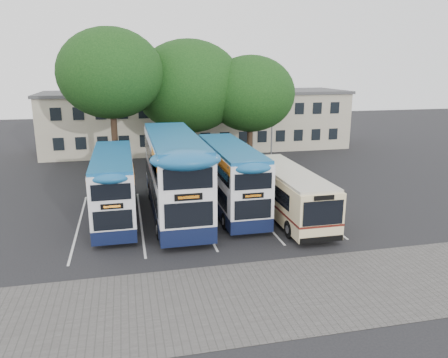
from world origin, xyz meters
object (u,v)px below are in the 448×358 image
Objects in this scene: tree_mid at (189,87)px; tree_right at (251,94)px; bus_dd_mid at (174,171)px; lamp_post at (273,106)px; bus_dd_left at (114,183)px; bus_single at (287,190)px; bus_dd_right at (230,175)px; tree_left at (111,73)px.

tree_right is (5.27, -1.36, -0.62)m from tree_mid.
tree_mid is at bearing 77.55° from bus_dd_mid.
bus_dd_left is (-14.68, -14.34, -2.92)m from lamp_post.
bus_single is (10.11, -1.84, -0.53)m from bus_dd_left.
bus_dd_mid is 3.51m from bus_dd_right.
tree_right is at bearing 68.39° from bus_dd_right.
lamp_post is at bearing 44.32° from bus_dd_left.
tree_left reaches higher than tree_mid.
bus_single is (-1.67, -13.84, -4.80)m from tree_right.
bus_dd_mid reaches higher than bus_dd_right.
tree_left is at bearing -156.04° from tree_mid.
bus_dd_left is at bearing -134.48° from tree_right.
bus_dd_left is 0.97× the size of bus_single.
bus_dd_mid reaches higher than bus_dd_left.
bus_single is (3.60, -15.20, -5.42)m from tree_mid.
bus_dd_left is 0.95× the size of bus_dd_right.
bus_dd_mid is (-8.21, -11.97, -3.73)m from tree_right.
bus_dd_left is at bearing 169.67° from bus_single.
tree_right is (11.80, 1.54, -1.82)m from tree_left.
bus_dd_left is at bearing -89.90° from tree_left.
tree_mid reaches higher than bus_dd_left.
tree_left reaches higher than bus_dd_mid.
bus_dd_right is at bearing -118.11° from lamp_post.
bus_single is at bearing -10.33° from bus_dd_left.
tree_mid is (-8.16, -0.98, 1.97)m from lamp_post.
lamp_post is 20.72m from bus_dd_left.
lamp_post is 17.16m from bus_single.
bus_dd_right is at bearing 147.97° from bus_single.
bus_single is at bearing -76.68° from tree_mid.
tree_left is 1.20× the size of tree_right.
lamp_post is 0.96× the size of bus_dd_left.
lamp_post is 0.77× the size of bus_dd_mid.
bus_single is (6.54, -1.87, -1.07)m from bus_dd_mid.
bus_dd_right is at bearing 0.64° from bus_dd_mid.
lamp_post is 16.42m from bus_dd_right.
bus_dd_right is at bearing -111.61° from tree_right.
tree_mid reaches higher than lamp_post.
tree_left is 12.34m from bus_dd_mid.
lamp_post is at bearing 38.89° from tree_right.
tree_mid is at bearing 23.96° from tree_left.
bus_single is at bearing -96.88° from tree_right.
bus_dd_left is 0.80× the size of bus_dd_mid.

